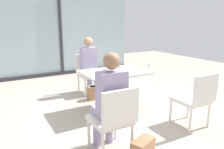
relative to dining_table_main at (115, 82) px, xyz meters
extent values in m
plane|color=#A89E8E|center=(0.00, 0.00, -0.52)|extent=(12.00, 12.00, 0.00)
cube|color=#A1B7BC|center=(0.00, 3.20, 0.83)|extent=(4.47, 0.03, 2.70)
cube|color=#2D2D33|center=(0.00, 3.17, 0.83)|extent=(0.08, 0.06, 2.70)
cube|color=#2D2D33|center=(0.00, 3.17, -0.47)|extent=(4.47, 0.10, 0.10)
cube|color=silver|center=(0.00, 0.00, 0.19)|extent=(1.13, 0.82, 0.04)
cylinder|color=#4C4C51|center=(0.00, 0.00, -0.18)|extent=(0.14, 0.14, 0.69)
cylinder|color=#4C4C51|center=(0.00, 0.00, -0.51)|extent=(0.56, 0.56, 0.02)
cube|color=silver|center=(0.00, 1.10, -0.10)|extent=(0.46, 0.46, 0.06)
cube|color=silver|center=(0.00, 1.35, 0.14)|extent=(0.46, 0.05, 0.42)
cylinder|color=silver|center=(-0.20, 0.90, -0.33)|extent=(0.04, 0.04, 0.39)
cylinder|color=silver|center=(0.20, 0.90, -0.33)|extent=(0.04, 0.04, 0.39)
cylinder|color=silver|center=(-0.20, 1.30, -0.33)|extent=(0.04, 0.04, 0.39)
cylinder|color=silver|center=(0.20, 1.30, -0.33)|extent=(0.04, 0.04, 0.39)
cube|color=silver|center=(-0.71, -1.10, -0.10)|extent=(0.46, 0.46, 0.06)
cube|color=silver|center=(-0.71, -1.35, 0.14)|extent=(0.46, 0.05, 0.42)
cylinder|color=silver|center=(-0.51, -0.90, -0.33)|extent=(0.04, 0.04, 0.39)
cylinder|color=silver|center=(-0.91, -0.90, -0.33)|extent=(0.04, 0.04, 0.39)
cylinder|color=silver|center=(-0.51, -1.30, -0.33)|extent=(0.04, 0.04, 0.39)
cylinder|color=silver|center=(-0.91, -1.30, -0.33)|extent=(0.04, 0.04, 0.39)
cube|color=silver|center=(0.71, -1.10, -0.10)|extent=(0.46, 0.46, 0.06)
cube|color=silver|center=(0.71, -1.35, 0.14)|extent=(0.46, 0.05, 0.42)
cylinder|color=silver|center=(0.91, -0.90, -0.33)|extent=(0.04, 0.04, 0.39)
cylinder|color=silver|center=(0.51, -0.90, -0.33)|extent=(0.04, 0.04, 0.39)
cylinder|color=silver|center=(0.91, -1.30, -0.33)|extent=(0.04, 0.04, 0.39)
cylinder|color=silver|center=(0.51, -1.30, -0.33)|extent=(0.04, 0.04, 0.39)
cylinder|color=#9E93B7|center=(-0.09, 0.92, -0.30)|extent=(0.11, 0.11, 0.45)
cube|color=#9E93B7|center=(-0.09, 1.02, -0.02)|extent=(0.13, 0.32, 0.11)
cylinder|color=#9E93B7|center=(0.09, 0.92, -0.30)|extent=(0.11, 0.11, 0.45)
cube|color=#9E93B7|center=(0.09, 1.02, -0.02)|extent=(0.13, 0.32, 0.11)
cube|color=#9E93B7|center=(0.00, 1.15, 0.28)|extent=(0.34, 0.20, 0.48)
sphere|color=tan|center=(0.00, 1.15, 0.64)|extent=(0.20, 0.20, 0.20)
cylinder|color=#9E93B7|center=(-0.62, -0.92, -0.30)|extent=(0.11, 0.11, 0.45)
cube|color=#9E93B7|center=(-0.62, -1.02, -0.02)|extent=(0.13, 0.32, 0.11)
cylinder|color=#9E93B7|center=(-0.80, -0.92, -0.30)|extent=(0.11, 0.11, 0.45)
cube|color=#9E93B7|center=(-0.80, -1.02, -0.02)|extent=(0.13, 0.32, 0.11)
cube|color=#9E93B7|center=(-0.71, -1.15, 0.28)|extent=(0.34, 0.20, 0.48)
sphere|color=#936B4C|center=(-0.71, -1.15, 0.64)|extent=(0.20, 0.20, 0.20)
cylinder|color=silver|center=(-0.13, -0.02, 0.21)|extent=(0.06, 0.06, 0.00)
cylinder|color=silver|center=(-0.13, -0.02, 0.25)|extent=(0.01, 0.01, 0.08)
cone|color=silver|center=(-0.13, -0.02, 0.34)|extent=(0.07, 0.07, 0.09)
cylinder|color=silver|center=(-0.05, -0.25, 0.21)|extent=(0.06, 0.06, 0.00)
cylinder|color=silver|center=(-0.05, -0.25, 0.25)|extent=(0.01, 0.01, 0.08)
cone|color=silver|center=(-0.05, -0.25, 0.34)|extent=(0.07, 0.07, 0.09)
cylinder|color=silver|center=(0.06, 0.30, 0.21)|extent=(0.06, 0.06, 0.00)
cylinder|color=silver|center=(0.06, 0.30, 0.25)|extent=(0.01, 0.01, 0.08)
cone|color=silver|center=(0.06, 0.30, 0.34)|extent=(0.07, 0.07, 0.09)
cylinder|color=silver|center=(0.49, -0.34, 0.21)|extent=(0.06, 0.06, 0.00)
cylinder|color=silver|center=(0.49, -0.34, 0.25)|extent=(0.01, 0.01, 0.08)
cone|color=silver|center=(0.49, -0.34, 0.34)|extent=(0.07, 0.07, 0.09)
cylinder|color=white|center=(-0.23, -0.06, 0.25)|extent=(0.08, 0.08, 0.09)
cube|color=black|center=(-0.20, -0.17, 0.21)|extent=(0.09, 0.15, 0.01)
cube|color=silver|center=(-0.03, 0.72, -0.38)|extent=(0.32, 0.20, 0.28)
cube|color=#A3704C|center=(-0.07, 0.70, -0.38)|extent=(0.31, 0.17, 0.28)
camera|label=1|loc=(-1.92, -3.29, 1.08)|focal=35.37mm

